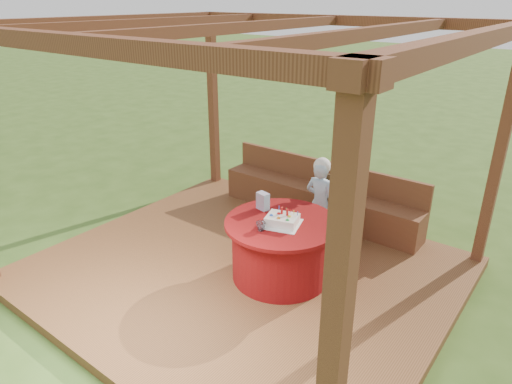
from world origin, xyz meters
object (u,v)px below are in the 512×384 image
(table, at_px, (281,249))
(birthday_cake, at_px, (282,220))
(bench, at_px, (319,199))
(drinking_glass, at_px, (261,226))
(gift_bag, at_px, (263,201))
(elderly_woman, at_px, (320,201))
(chair, at_px, (336,207))

(table, relative_size, birthday_cake, 2.66)
(bench, xyz_separation_m, birthday_cake, (0.49, -1.64, 0.48))
(table, relative_size, drinking_glass, 12.20)
(bench, bearing_deg, gift_bag, -86.27)
(table, height_order, drinking_glass, drinking_glass)
(bench, bearing_deg, elderly_woman, -59.59)
(table, bearing_deg, bench, 105.60)
(chair, xyz_separation_m, birthday_cake, (-0.03, -1.18, 0.27))
(gift_bag, distance_m, drinking_glass, 0.52)
(bench, distance_m, birthday_cake, 1.78)
(drinking_glass, bearing_deg, gift_bag, 124.29)
(bench, height_order, gift_bag, gift_bag)
(table, relative_size, chair, 1.45)
(elderly_woman, distance_m, drinking_glass, 1.22)
(table, xyz_separation_m, chair, (0.07, 1.13, 0.12))
(elderly_woman, bearing_deg, bench, 120.41)
(bench, height_order, drinking_glass, bench)
(chair, bearing_deg, birthday_cake, -91.31)
(gift_bag, bearing_deg, birthday_cake, -13.37)
(elderly_woman, bearing_deg, drinking_glass, -90.50)
(table, xyz_separation_m, elderly_woman, (-0.05, 0.91, 0.24))
(table, bearing_deg, gift_bag, 159.88)
(chair, distance_m, birthday_cake, 1.21)
(table, bearing_deg, elderly_woman, 92.84)
(table, height_order, chair, chair)
(table, relative_size, gift_bag, 6.20)
(drinking_glass, bearing_deg, chair, 85.02)
(bench, bearing_deg, birthday_cake, -73.53)
(bench, distance_m, chair, 0.72)
(bench, distance_m, elderly_woman, 0.85)
(elderly_woman, xyz_separation_m, gift_bag, (-0.30, -0.78, 0.20))
(chair, distance_m, elderly_woman, 0.27)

